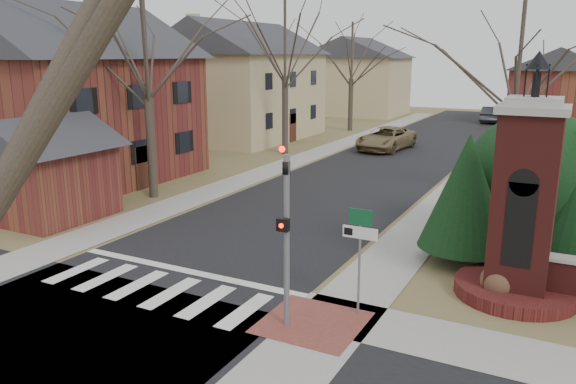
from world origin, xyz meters
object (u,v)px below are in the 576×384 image
Objects in this scene: brick_gate_monument at (522,219)px; traffic_signal_pole at (286,224)px; distant_car at (492,114)px; pickup_truck at (386,138)px; sign_post at (360,241)px.

traffic_signal_pole is at bearing -136.76° from brick_gate_monument.
brick_gate_monument is 1.40× the size of distant_car.
traffic_signal_pole is 0.97× the size of distant_car.
traffic_signal_pole is 0.69× the size of brick_gate_monument.
brick_gate_monument is 1.16× the size of pickup_truck.
pickup_truck is 20.60m from distant_car.
traffic_signal_pole is 1.64× the size of sign_post.
brick_gate_monument is 24.13m from pickup_truck.
traffic_signal_pole reaches higher than sign_post.
sign_post reaches higher than pickup_truck.
brick_gate_monument is at bearing -57.82° from pickup_truck.
brick_gate_monument is at bearing 43.24° from traffic_signal_pole.
distant_car is at bearing 92.23° from traffic_signal_pole.
pickup_truck is at bearing 106.27° from sign_post.
brick_gate_monument reaches higher than distant_car.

